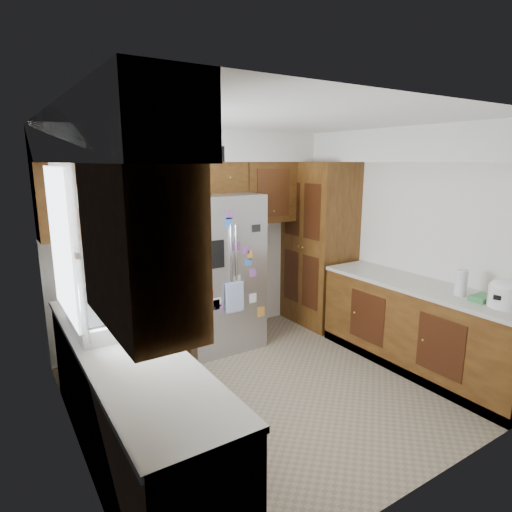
# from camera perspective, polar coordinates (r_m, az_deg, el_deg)

# --- Properties ---
(floor) EXTENTS (3.60, 3.60, 0.00)m
(floor) POSITION_cam_1_polar(r_m,az_deg,el_deg) (4.38, 2.72, -17.01)
(floor) COLOR gray
(floor) RESTS_ON ground
(room_shell) EXTENTS (3.64, 3.24, 2.52)m
(room_shell) POSITION_cam_1_polar(r_m,az_deg,el_deg) (4.07, -1.24, 7.79)
(room_shell) COLOR white
(room_shell) RESTS_ON ground
(left_counter_run) EXTENTS (1.36, 3.20, 0.92)m
(left_counter_run) POSITION_cam_1_polar(r_m,az_deg,el_deg) (3.67, -15.79, -16.08)
(left_counter_run) COLOR #41210C
(left_counter_run) RESTS_ON ground
(right_counter_run) EXTENTS (0.63, 2.25, 0.92)m
(right_counter_run) POSITION_cam_1_polar(r_m,az_deg,el_deg) (4.87, 20.91, -9.22)
(right_counter_run) COLOR #41210C
(right_counter_run) RESTS_ON ground
(pantry) EXTENTS (0.60, 0.90, 2.15)m
(pantry) POSITION_cam_1_polar(r_m,az_deg,el_deg) (5.75, 8.39, 1.54)
(pantry) COLOR #41210C
(pantry) RESTS_ON ground
(fridge) EXTENTS (0.90, 0.79, 1.80)m
(fridge) POSITION_cam_1_polar(r_m,az_deg,el_deg) (5.00, -5.19, -2.09)
(fridge) COLOR #949498
(fridge) RESTS_ON ground
(bridge_cabinet) EXTENTS (0.96, 0.34, 0.35)m
(bridge_cabinet) POSITION_cam_1_polar(r_m,az_deg,el_deg) (5.05, -6.65, 10.37)
(bridge_cabinet) COLOR #41210C
(bridge_cabinet) RESTS_ON fridge
(fridge_top_items) EXTENTS (0.64, 0.36, 0.26)m
(fridge_top_items) POSITION_cam_1_polar(r_m,az_deg,el_deg) (4.98, -7.27, 13.77)
(fridge_top_items) COLOR #1248BB
(fridge_top_items) RESTS_ON bridge_cabinet
(sink_assembly) EXTENTS (0.52, 0.73, 0.37)m
(sink_assembly) POSITION_cam_1_polar(r_m,az_deg,el_deg) (3.48, -18.87, -7.87)
(sink_assembly) COLOR silver
(sink_assembly) RESTS_ON left_counter_run
(left_counter_clutter) EXTENTS (0.34, 0.91, 0.38)m
(left_counter_clutter) POSITION_cam_1_polar(r_m,az_deg,el_deg) (4.16, -20.95, -3.77)
(left_counter_clutter) COLOR black
(left_counter_clutter) RESTS_ON left_counter_run
(rice_cooker) EXTENTS (0.29, 0.28, 0.24)m
(rice_cooker) POSITION_cam_1_polar(r_m,az_deg,el_deg) (4.28, 30.33, -4.27)
(rice_cooker) COLOR white
(rice_cooker) RESTS_ON right_counter_run
(paper_towel) EXTENTS (0.11, 0.11, 0.24)m
(paper_towel) POSITION_cam_1_polar(r_m,az_deg,el_deg) (4.46, 25.68, -3.23)
(paper_towel) COLOR white
(paper_towel) RESTS_ON right_counter_run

